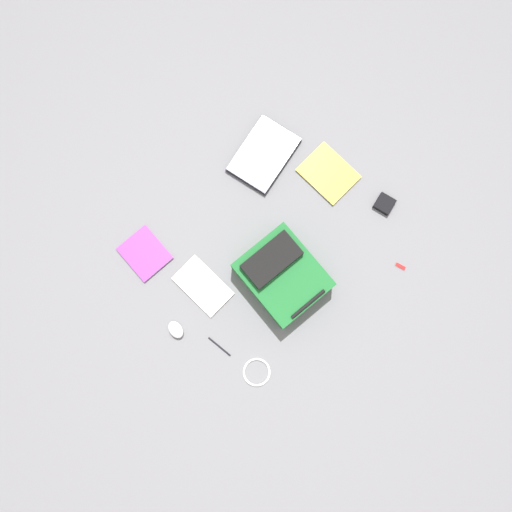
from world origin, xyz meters
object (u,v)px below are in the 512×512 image
object	(u,v)px
book_red	(145,253)
pen_black	(219,347)
book_blue	(203,286)
usb_stick	(401,266)
computer_mouse	(176,330)
cable_coil	(257,372)
backpack	(282,275)
laptop	(264,155)
book_manual	(328,174)
earbud_pouch	(385,204)

from	to	relation	value
book_red	pen_black	world-z (taller)	book_red
book_blue	pen_black	bearing A→B (deg)	54.01
pen_black	usb_stick	size ratio (longest dim) A/B	2.71
computer_mouse	cable_coil	world-z (taller)	computer_mouse
book_red	usb_stick	xyz separation A→B (m)	(-0.74, 1.05, -0.00)
computer_mouse	backpack	bearing A→B (deg)	171.04
book_red	usb_stick	distance (m)	1.29
pen_black	usb_stick	distance (m)	0.99
laptop	usb_stick	world-z (taller)	laptop
book_manual	usb_stick	bearing A→B (deg)	74.27
laptop	book_red	world-z (taller)	laptop
computer_mouse	usb_stick	bearing A→B (deg)	159.79
laptop	usb_stick	xyz separation A→B (m)	(0.03, 0.90, -0.01)
computer_mouse	pen_black	size ratio (longest dim) A/B	0.66
book_manual	book_blue	distance (m)	0.86
laptop	computer_mouse	distance (m)	0.99
laptop	usb_stick	size ratio (longest dim) A/B	7.27
pen_black	laptop	bearing A→B (deg)	-154.63
book_blue	laptop	bearing A→B (deg)	-166.16
book_manual	cable_coil	size ratio (longest dim) A/B	2.15
book_red	book_manual	bearing A→B (deg)	152.16
book_red	cable_coil	xyz separation A→B (m)	(0.11, 0.80, -0.00)
cable_coil	pen_black	world-z (taller)	cable_coil
computer_mouse	usb_stick	world-z (taller)	computer_mouse
earbud_pouch	laptop	bearing A→B (deg)	-74.90
computer_mouse	pen_black	distance (m)	0.23
laptop	computer_mouse	world-z (taller)	computer_mouse
computer_mouse	book_blue	bearing A→B (deg)	-156.52
book_manual	computer_mouse	bearing A→B (deg)	-5.81
book_manual	book_red	world-z (taller)	same
cable_coil	usb_stick	size ratio (longest dim) A/B	2.64
book_red	computer_mouse	world-z (taller)	computer_mouse
backpack	computer_mouse	size ratio (longest dim) A/B	4.91
laptop	backpack	bearing A→B (deg)	45.72
book_blue	book_red	world-z (taller)	book_red
cable_coil	book_manual	bearing A→B (deg)	-162.23
usb_stick	book_red	bearing A→B (deg)	-54.85
computer_mouse	earbud_pouch	xyz separation A→B (m)	(-1.14, 0.43, -0.01)
cable_coil	laptop	bearing A→B (deg)	-143.88
book_red	computer_mouse	bearing A→B (deg)	61.81
backpack	earbud_pouch	xyz separation A→B (m)	(-0.62, 0.19, -0.06)
usb_stick	book_manual	bearing A→B (deg)	-105.73
backpack	book_blue	size ratio (longest dim) A/B	1.52
backpack	pen_black	bearing A→B (deg)	-3.34
book_manual	cable_coil	xyz separation A→B (m)	(1.02, 0.33, -0.00)
book_manual	book_red	bearing A→B (deg)	-27.84
book_manual	laptop	bearing A→B (deg)	-68.26
laptop	book_manual	bearing A→B (deg)	111.74
earbud_pouch	usb_stick	bearing A→B (deg)	50.64
cable_coil	usb_stick	distance (m)	0.89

